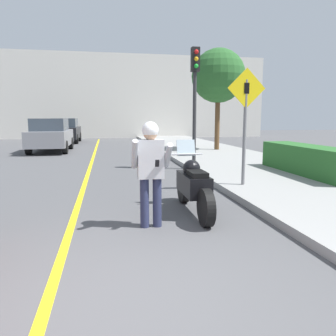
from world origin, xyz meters
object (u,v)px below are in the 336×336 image
object	(u,v)px
motorcycle	(193,186)
street_tree	(218,76)
parked_car_grey	(51,135)
traffic_light	(195,85)
crossing_sign	(245,116)
parked_car_black	(65,130)
person_biker	(151,164)

from	to	relation	value
motorcycle	street_tree	world-z (taller)	street_tree
motorcycle	parked_car_grey	bearing A→B (deg)	109.86
street_tree	parked_car_grey	size ratio (longest dim) A/B	1.16
motorcycle	traffic_light	xyz separation A→B (m)	(1.36, 4.95, 2.28)
crossing_sign	traffic_light	xyz separation A→B (m)	(-0.28, 3.39, 1.02)
crossing_sign	street_tree	distance (m)	9.00
traffic_light	motorcycle	bearing A→B (deg)	-105.35
motorcycle	traffic_light	size ratio (longest dim) A/B	0.57
crossing_sign	parked_car_black	size ratio (longest dim) A/B	0.64
crossing_sign	parked_car_grey	size ratio (longest dim) A/B	0.64
person_biker	street_tree	xyz separation A→B (m)	(4.78, 10.69, 2.71)
person_biker	crossing_sign	xyz separation A→B (m)	(2.50, 2.20, 0.75)
motorcycle	parked_car_black	bearing A→B (deg)	103.33
crossing_sign	traffic_light	distance (m)	3.55
parked_car_black	crossing_sign	bearing A→B (deg)	-70.30
traffic_light	street_tree	bearing A→B (deg)	63.35
traffic_light	parked_car_black	size ratio (longest dim) A/B	0.90
person_biker	street_tree	size ratio (longest dim) A/B	0.34
motorcycle	parked_car_black	size ratio (longest dim) A/B	0.51
crossing_sign	parked_car_black	distance (m)	17.67
traffic_light	parked_car_grey	xyz separation A→B (m)	(-5.65, 6.93, -1.93)
person_biker	parked_car_black	size ratio (longest dim) A/B	0.40
traffic_light	parked_car_black	xyz separation A→B (m)	(-5.66, 13.22, -1.93)
person_biker	street_tree	world-z (taller)	street_tree
motorcycle	crossing_sign	xyz separation A→B (m)	(1.64, 1.56, 1.26)
motorcycle	crossing_sign	size ratio (longest dim) A/B	0.80
crossing_sign	parked_car_grey	distance (m)	11.95
motorcycle	parked_car_grey	size ratio (longest dim) A/B	0.51
person_biker	crossing_sign	size ratio (longest dim) A/B	0.62
street_tree	parked_car_grey	world-z (taller)	street_tree
street_tree	parked_car_grey	distance (m)	8.89
street_tree	crossing_sign	bearing A→B (deg)	-105.01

